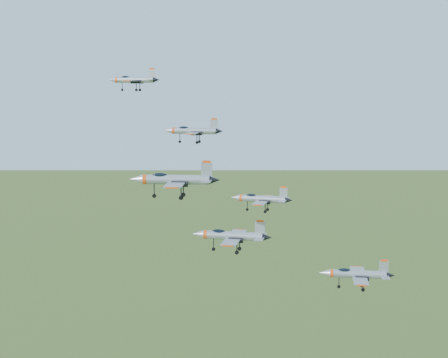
# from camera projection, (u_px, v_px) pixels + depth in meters

# --- Properties ---
(jet_lead) EXTENTS (11.34, 9.40, 3.03)m
(jet_lead) POSITION_uv_depth(u_px,v_px,m) (133.00, 80.00, 128.95)
(jet_lead) COLOR #969BA1
(jet_left_high) EXTENTS (11.25, 9.26, 3.01)m
(jet_left_high) POSITION_uv_depth(u_px,v_px,m) (192.00, 131.00, 115.15)
(jet_left_high) COLOR #969BA1
(jet_right_high) EXTENTS (13.99, 11.57, 3.74)m
(jet_right_high) POSITION_uv_depth(u_px,v_px,m) (173.00, 179.00, 95.15)
(jet_right_high) COLOR #969BA1
(jet_left_low) EXTENTS (12.26, 10.23, 3.28)m
(jet_left_low) POSITION_uv_depth(u_px,v_px,m) (261.00, 199.00, 120.01)
(jet_left_low) COLOR #969BA1
(jet_right_low) EXTENTS (13.76, 11.37, 3.68)m
(jet_right_low) POSITION_uv_depth(u_px,v_px,m) (231.00, 235.00, 105.30)
(jet_right_low) COLOR #969BA1
(jet_trail) EXTENTS (12.54, 10.30, 3.36)m
(jet_trail) POSITION_uv_depth(u_px,v_px,m) (356.00, 274.00, 104.27)
(jet_trail) COLOR #969BA1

